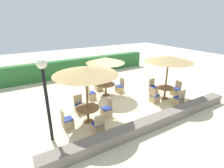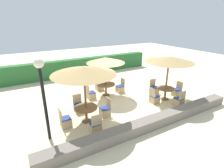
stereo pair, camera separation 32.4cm
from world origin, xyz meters
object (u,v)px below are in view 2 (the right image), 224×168
round_table_center (106,86)px  patio_chair_center_east (120,88)px  round_table_front_right (166,91)px  parasol_center (106,60)px  parasol_front_right (169,59)px  patio_chair_center_north (99,86)px  lamp_post (42,85)px  patio_chair_front_right_west (154,99)px  round_table_front_left (86,110)px  patio_chair_front_left_east (105,111)px  patio_chair_front_right_east (177,92)px  parasol_front_left (84,71)px  patio_chair_front_left_west (65,121)px  patio_chair_front_right_north (154,89)px  patio_chair_front_right_south (179,101)px  patio_chair_center_west (91,95)px  patio_chair_front_left_north (79,107)px  patio_chair_front_left_south (95,127)px

round_table_center → patio_chair_center_east: bearing=-1.1°
round_table_front_right → parasol_center: parasol_center is taller
parasol_front_right → patio_chair_center_north: 4.87m
lamp_post → parasol_front_right: bearing=3.7°
parasol_front_right → round_table_front_right: (0.00, -0.00, -1.90)m
patio_chair_front_right_west → round_table_center: (-1.92, 2.34, 0.35)m
round_table_front_left → patio_chair_front_left_east: bearing=-0.1°
patio_chair_front_right_east → patio_chair_front_right_west: size_ratio=1.00×
parasol_center → parasol_front_left: size_ratio=0.86×
round_table_front_right → patio_chair_center_north: size_ratio=1.08×
patio_chair_front_left_west → round_table_front_left: bearing=87.9°
patio_chair_front_right_north → patio_chair_center_east: (-1.83, 1.25, 0.00)m
patio_chair_front_right_south → patio_chair_center_east: bearing=119.4°
round_table_front_right → patio_chair_front_right_north: size_ratio=1.08×
lamp_post → parasol_front_left: (1.79, 0.48, 0.14)m
patio_chair_front_left_west → patio_chair_center_north: bearing=135.2°
parasol_front_left → patio_chair_front_left_west: size_ratio=3.05×
patio_chair_front_right_east → patio_chair_center_west: 5.36m
parasol_front_left → patio_chair_front_left_north: 2.45m
patio_chair_center_north → patio_chair_front_left_east: (-1.24, -3.28, 0.00)m
patio_chair_front_right_south → round_table_center: size_ratio=0.81×
patio_chair_front_right_west → round_table_front_left: patio_chair_front_right_west is taller
patio_chair_front_right_west → patio_chair_center_east: size_ratio=1.00×
round_table_center → patio_chair_center_west: patio_chair_center_west is taller
patio_chair_front_left_north → patio_chair_front_left_east: same height
patio_chair_front_left_north → patio_chair_front_right_south: bearing=158.0°
round_table_front_left → patio_chair_front_left_south: bearing=-89.9°
parasol_center → patio_chair_front_left_north: size_ratio=2.62×
round_table_front_right → patio_chair_center_east: 2.90m
patio_chair_front_right_north → patio_chair_center_west: 4.11m
patio_chair_front_right_west → round_table_center: size_ratio=0.81×
round_table_front_right → patio_chair_center_east: size_ratio=1.08×
patio_chair_front_left_east → patio_chair_front_right_west: bearing=-91.8°
parasol_center → round_table_front_left: bearing=-134.5°
patio_chair_front_right_west → patio_chair_center_west: 3.75m
patio_chair_front_right_south → parasol_center: 4.80m
parasol_center → patio_chair_front_left_north: (-2.22, -1.21, -2.00)m
patio_chair_front_right_south → patio_chair_front_left_north: (-5.10, 2.06, 0.00)m
lamp_post → patio_chair_front_left_north: lamp_post is taller
parasol_front_right → patio_chair_front_right_west: parasol_front_right is taller
patio_chair_center_east → patio_chair_front_left_north: same height
patio_chair_center_west → patio_chair_front_left_north: size_ratio=1.00×
round_table_center → patio_chair_center_east: size_ratio=1.24×
round_table_front_left → parasol_center: bearing=45.5°
parasol_center → patio_chair_front_right_west: bearing=-50.5°
patio_chair_front_left_east → patio_chair_front_left_north: bearing=44.5°
patio_chair_center_west → patio_chair_front_left_east: same height
round_table_front_left → patio_chair_center_east: bearing=34.3°
parasol_front_right → patio_chair_front_right_west: bearing=-176.3°
patio_chair_front_right_east → parasol_front_left: bearing=89.6°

